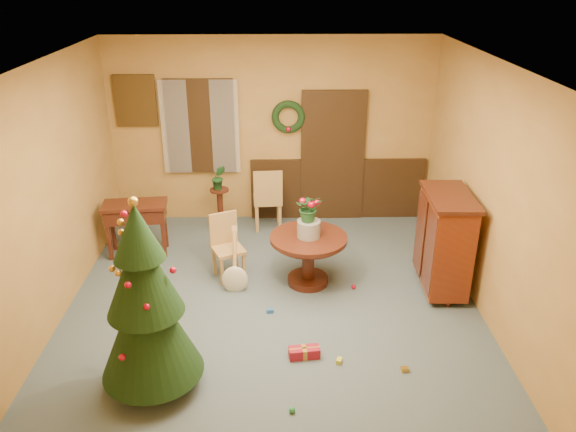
{
  "coord_description": "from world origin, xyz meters",
  "views": [
    {
      "loc": [
        0.06,
        -5.73,
        3.86
      ],
      "look_at": [
        0.2,
        0.4,
        1.07
      ],
      "focal_mm": 35.0,
      "sensor_mm": 36.0,
      "label": 1
    }
  ],
  "objects_px": {
    "chair_near": "(226,243)",
    "writing_desk": "(136,216)",
    "dining_table": "(308,251)",
    "sideboard": "(445,240)",
    "christmas_tree": "(146,303)"
  },
  "relations": [
    {
      "from": "chair_near",
      "to": "writing_desk",
      "type": "bearing_deg",
      "value": 154.03
    },
    {
      "from": "dining_table",
      "to": "sideboard",
      "type": "distance_m",
      "value": 1.71
    },
    {
      "from": "dining_table",
      "to": "christmas_tree",
      "type": "xyz_separation_m",
      "value": [
        -1.63,
        -1.93,
        0.49
      ]
    },
    {
      "from": "christmas_tree",
      "to": "writing_desk",
      "type": "height_order",
      "value": "christmas_tree"
    },
    {
      "from": "writing_desk",
      "to": "chair_near",
      "type": "bearing_deg",
      "value": -25.97
    },
    {
      "from": "christmas_tree",
      "to": "sideboard",
      "type": "relative_size",
      "value": 1.56
    },
    {
      "from": "chair_near",
      "to": "sideboard",
      "type": "distance_m",
      "value": 2.8
    },
    {
      "from": "dining_table",
      "to": "writing_desk",
      "type": "relative_size",
      "value": 1.08
    },
    {
      "from": "christmas_tree",
      "to": "writing_desk",
      "type": "xyz_separation_m",
      "value": [
        -0.76,
        2.81,
        -0.38
      ]
    },
    {
      "from": "writing_desk",
      "to": "dining_table",
      "type": "bearing_deg",
      "value": -20.21
    },
    {
      "from": "dining_table",
      "to": "writing_desk",
      "type": "bearing_deg",
      "value": 159.79
    },
    {
      "from": "writing_desk",
      "to": "sideboard",
      "type": "height_order",
      "value": "sideboard"
    },
    {
      "from": "dining_table",
      "to": "sideboard",
      "type": "relative_size",
      "value": 0.76
    },
    {
      "from": "writing_desk",
      "to": "sideboard",
      "type": "relative_size",
      "value": 0.7
    },
    {
      "from": "sideboard",
      "to": "writing_desk",
      "type": "bearing_deg",
      "value": 165.49
    }
  ]
}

